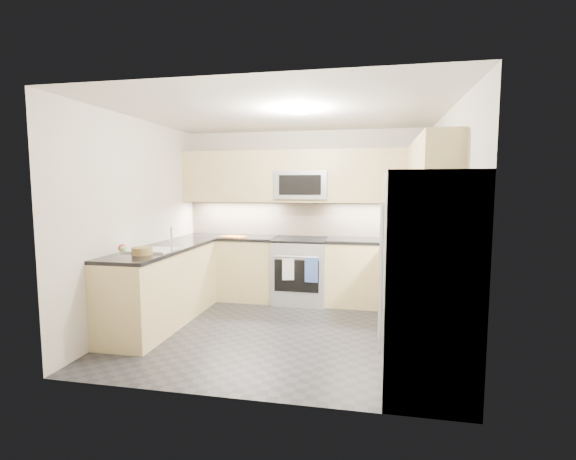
# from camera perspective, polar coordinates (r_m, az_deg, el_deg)

# --- Properties ---
(floor) EXTENTS (3.60, 3.20, 0.00)m
(floor) POSITION_cam_1_polar(r_m,az_deg,el_deg) (5.01, -0.81, -13.63)
(floor) COLOR #222227
(floor) RESTS_ON ground
(ceiling) EXTENTS (3.60, 3.20, 0.02)m
(ceiling) POSITION_cam_1_polar(r_m,az_deg,el_deg) (4.79, -0.85, 15.84)
(ceiling) COLOR beige
(ceiling) RESTS_ON wall_back
(wall_back) EXTENTS (3.60, 0.02, 2.50)m
(wall_back) POSITION_cam_1_polar(r_m,az_deg,el_deg) (6.30, 2.22, 2.07)
(wall_back) COLOR beige
(wall_back) RESTS_ON floor
(wall_front) EXTENTS (3.60, 0.02, 2.50)m
(wall_front) POSITION_cam_1_polar(r_m,az_deg,el_deg) (3.20, -6.85, -1.80)
(wall_front) COLOR beige
(wall_front) RESTS_ON floor
(wall_left) EXTENTS (0.02, 3.20, 2.50)m
(wall_left) POSITION_cam_1_polar(r_m,az_deg,el_deg) (5.41, -19.83, 1.06)
(wall_left) COLOR beige
(wall_left) RESTS_ON floor
(wall_right) EXTENTS (0.02, 3.20, 2.50)m
(wall_right) POSITION_cam_1_polar(r_m,az_deg,el_deg) (4.70, 21.16, 0.33)
(wall_right) COLOR beige
(wall_right) RESTS_ON floor
(base_cab_back_left) EXTENTS (1.42, 0.60, 0.90)m
(base_cab_back_left) POSITION_cam_1_polar(r_m,az_deg,el_deg) (6.39, -7.98, -5.18)
(base_cab_back_left) COLOR #D3BD7F
(base_cab_back_left) RESTS_ON floor
(base_cab_back_right) EXTENTS (1.42, 0.60, 0.90)m
(base_cab_back_right) POSITION_cam_1_polar(r_m,az_deg,el_deg) (6.04, 12.06, -5.90)
(base_cab_back_right) COLOR #D3BD7F
(base_cab_back_right) RESTS_ON floor
(base_cab_right) EXTENTS (0.60, 1.70, 0.90)m
(base_cab_right) POSITION_cam_1_polar(r_m,az_deg,el_deg) (4.94, 17.04, -8.69)
(base_cab_right) COLOR #D3BD7F
(base_cab_right) RESTS_ON floor
(base_cab_peninsula) EXTENTS (0.60, 2.00, 0.90)m
(base_cab_peninsula) POSITION_cam_1_polar(r_m,az_deg,el_deg) (5.38, -16.77, -7.49)
(base_cab_peninsula) COLOR #D3BD7F
(base_cab_peninsula) RESTS_ON floor
(countertop_back_left) EXTENTS (1.42, 0.63, 0.04)m
(countertop_back_left) POSITION_cam_1_polar(r_m,az_deg,el_deg) (6.31, -8.04, -0.99)
(countertop_back_left) COLOR black
(countertop_back_left) RESTS_ON base_cab_back_left
(countertop_back_right) EXTENTS (1.42, 0.63, 0.04)m
(countertop_back_right) POSITION_cam_1_polar(r_m,az_deg,el_deg) (5.96, 12.16, -1.48)
(countertop_back_right) COLOR black
(countertop_back_right) RESTS_ON base_cab_back_right
(countertop_right) EXTENTS (0.63, 1.70, 0.04)m
(countertop_right) POSITION_cam_1_polar(r_m,az_deg,el_deg) (4.85, 17.21, -3.31)
(countertop_right) COLOR black
(countertop_right) RESTS_ON base_cab_right
(countertop_peninsula) EXTENTS (0.63, 2.00, 0.04)m
(countertop_peninsula) POSITION_cam_1_polar(r_m,az_deg,el_deg) (5.30, -16.92, -2.53)
(countertop_peninsula) COLOR black
(countertop_peninsula) RESTS_ON base_cab_peninsula
(upper_cab_back) EXTENTS (3.60, 0.35, 0.75)m
(upper_cab_back) POSITION_cam_1_polar(r_m,az_deg,el_deg) (6.12, 1.99, 7.34)
(upper_cab_back) COLOR #D3BD7F
(upper_cab_back) RESTS_ON wall_back
(upper_cab_right) EXTENTS (0.35, 1.95, 0.75)m
(upper_cab_right) POSITION_cam_1_polar(r_m,az_deg,el_deg) (4.93, 18.84, 7.35)
(upper_cab_right) COLOR #D3BD7F
(upper_cab_right) RESTS_ON wall_right
(backsplash_back) EXTENTS (3.60, 0.01, 0.51)m
(backsplash_back) POSITION_cam_1_polar(r_m,az_deg,el_deg) (6.30, 2.21, 1.57)
(backsplash_back) COLOR #C1A88B
(backsplash_back) RESTS_ON wall_back
(backsplash_right) EXTENTS (0.01, 2.30, 0.51)m
(backsplash_right) POSITION_cam_1_polar(r_m,az_deg,el_deg) (5.15, 20.23, 0.20)
(backsplash_right) COLOR #C1A88B
(backsplash_right) RESTS_ON wall_right
(gas_range) EXTENTS (0.76, 0.65, 0.91)m
(gas_range) POSITION_cam_1_polar(r_m,az_deg,el_deg) (6.09, 1.71, -5.62)
(gas_range) COLOR #AAADB2
(gas_range) RESTS_ON floor
(range_cooktop) EXTENTS (0.76, 0.65, 0.03)m
(range_cooktop) POSITION_cam_1_polar(r_m,az_deg,el_deg) (6.02, 1.72, -1.32)
(range_cooktop) COLOR black
(range_cooktop) RESTS_ON gas_range
(oven_door_glass) EXTENTS (0.62, 0.02, 0.45)m
(oven_door_glass) POSITION_cam_1_polar(r_m,az_deg,el_deg) (5.78, 1.16, -6.31)
(oven_door_glass) COLOR black
(oven_door_glass) RESTS_ON gas_range
(oven_handle) EXTENTS (0.60, 0.02, 0.02)m
(oven_handle) POSITION_cam_1_polar(r_m,az_deg,el_deg) (5.71, 1.13, -3.71)
(oven_handle) COLOR #B2B5BA
(oven_handle) RESTS_ON gas_range
(microwave) EXTENTS (0.76, 0.40, 0.40)m
(microwave) POSITION_cam_1_polar(r_m,az_deg,el_deg) (6.09, 1.94, 6.17)
(microwave) COLOR #979A9E
(microwave) RESTS_ON upper_cab_back
(microwave_door) EXTENTS (0.60, 0.01, 0.28)m
(microwave_door) POSITION_cam_1_polar(r_m,az_deg,el_deg) (5.89, 1.62, 6.18)
(microwave_door) COLOR black
(microwave_door) RESTS_ON microwave
(refrigerator) EXTENTS (0.70, 0.90, 1.80)m
(refrigerator) POSITION_cam_1_polar(r_m,az_deg,el_deg) (3.58, 18.53, -6.94)
(refrigerator) COLOR #A0A2A8
(refrigerator) RESTS_ON floor
(fridge_handle_left) EXTENTS (0.02, 0.02, 1.20)m
(fridge_handle_left) POSITION_cam_1_polar(r_m,az_deg,el_deg) (3.36, 12.64, -6.71)
(fridge_handle_left) COLOR #B2B5BA
(fridge_handle_left) RESTS_ON refrigerator
(fridge_handle_right) EXTENTS (0.02, 0.02, 1.20)m
(fridge_handle_right) POSITION_cam_1_polar(r_m,az_deg,el_deg) (3.72, 12.51, -5.50)
(fridge_handle_right) COLOR #B2B5BA
(fridge_handle_right) RESTS_ON refrigerator
(sink_basin) EXTENTS (0.52, 0.38, 0.16)m
(sink_basin) POSITION_cam_1_polar(r_m,az_deg,el_deg) (5.09, -18.23, -3.37)
(sink_basin) COLOR white
(sink_basin) RESTS_ON base_cab_peninsula
(faucet) EXTENTS (0.03, 0.03, 0.28)m
(faucet) POSITION_cam_1_polar(r_m,az_deg,el_deg) (4.93, -15.68, -1.23)
(faucet) COLOR silver
(faucet) RESTS_ON countertop_peninsula
(utensil_bowl) EXTENTS (0.33, 0.33, 0.14)m
(utensil_bowl) POSITION_cam_1_polar(r_m,az_deg,el_deg) (5.87, 15.08, -0.77)
(utensil_bowl) COLOR #57B84F
(utensil_bowl) RESTS_ON countertop_back_right
(cutting_board) EXTENTS (0.41, 0.35, 0.01)m
(cutting_board) POSITION_cam_1_polar(r_m,az_deg,el_deg) (6.17, -7.41, -0.91)
(cutting_board) COLOR orange
(cutting_board) RESTS_ON countertop_back_left
(fruit_basket) EXTENTS (0.26, 0.26, 0.08)m
(fruit_basket) POSITION_cam_1_polar(r_m,az_deg,el_deg) (4.81, -19.33, -2.73)
(fruit_basket) COLOR olive
(fruit_basket) RESTS_ON countertop_peninsula
(fruit_apple) EXTENTS (0.08, 0.08, 0.08)m
(fruit_apple) POSITION_cam_1_polar(r_m,az_deg,el_deg) (4.59, -21.75, -2.28)
(fruit_apple) COLOR red
(fruit_apple) RESTS_ON fruit_basket
(fruit_pear) EXTENTS (0.06, 0.06, 0.06)m
(fruit_pear) POSITION_cam_1_polar(r_m,az_deg,el_deg) (4.51, -21.67, -2.41)
(fruit_pear) COLOR #6FB44D
(fruit_pear) RESTS_ON fruit_basket
(dish_towel_check) EXTENTS (0.16, 0.05, 0.30)m
(dish_towel_check) POSITION_cam_1_polar(r_m,az_deg,el_deg) (5.74, 0.02, -5.38)
(dish_towel_check) COLOR silver
(dish_towel_check) RESTS_ON oven_handle
(dish_towel_blue) EXTENTS (0.18, 0.02, 0.34)m
(dish_towel_blue) POSITION_cam_1_polar(r_m,az_deg,el_deg) (5.68, 3.20, -5.49)
(dish_towel_blue) COLOR #355092
(dish_towel_blue) RESTS_ON oven_handle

